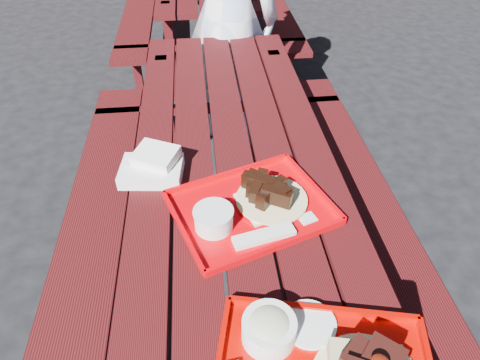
{
  "coord_description": "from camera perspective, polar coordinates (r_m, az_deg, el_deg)",
  "views": [
    {
      "loc": [
        -0.11,
        -1.19,
        1.71
      ],
      "look_at": [
        0.0,
        -0.15,
        0.82
      ],
      "focal_mm": 32.0,
      "sensor_mm": 36.0,
      "label": 1
    }
  ],
  "objects": [
    {
      "name": "picnic_table_near",
      "position": [
        1.66,
        -0.55,
        -3.47
      ],
      "size": [
        1.41,
        2.4,
        0.75
      ],
      "color": "#490E10",
      "rests_on": "ground"
    },
    {
      "name": "white_cloth",
      "position": [
        1.52,
        -11.54,
        1.76
      ],
      "size": [
        0.23,
        0.2,
        0.09
      ],
      "color": "white",
      "rests_on": "picnic_table_near"
    },
    {
      "name": "far_tray",
      "position": [
        1.35,
        1.35,
        -3.78
      ],
      "size": [
        0.57,
        0.5,
        0.08
      ],
      "color": "#D50007",
      "rests_on": "picnic_table_near"
    },
    {
      "name": "person",
      "position": [
        2.66,
        -1.7,
        21.1
      ],
      "size": [
        0.71,
        0.59,
        1.67
      ],
      "primitive_type": "imported",
      "rotation": [
        0.0,
        0.0,
        2.77
      ],
      "color": "#B5CCF5",
      "rests_on": "ground"
    },
    {
      "name": "ground",
      "position": [
        2.09,
        -0.45,
        -14.59
      ],
      "size": [
        60.0,
        60.0,
        0.0
      ],
      "primitive_type": "plane",
      "color": "black",
      "rests_on": "ground"
    }
  ]
}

